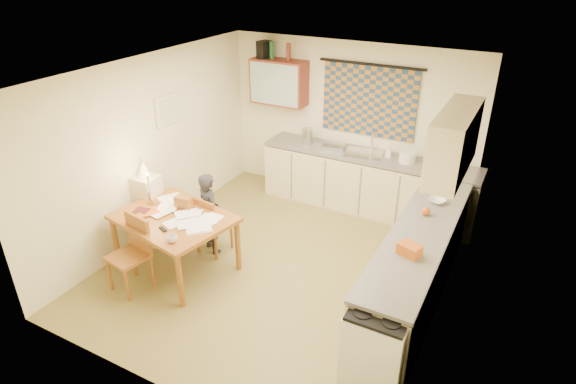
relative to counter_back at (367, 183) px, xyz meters
The scene contains 44 objects.
floor 2.06m from the counter_back, 103.20° to the right, with size 4.00×4.50×0.02m, color olive.
ceiling 2.87m from the counter_back, 103.20° to the right, with size 4.00×4.50×0.02m, color white.
wall_back 0.97m from the counter_back, 145.86° to the left, with size 4.00×0.02×2.50m, color #EEE8BB.
wall_front 4.31m from the counter_back, 96.20° to the right, with size 4.00×0.02×2.50m, color #EEE8BB.
wall_left 3.24m from the counter_back, 141.68° to the right, with size 0.02×4.50×2.50m, color #EEE8BB.
wall_right 2.62m from the counter_back, 51.47° to the right, with size 0.02×4.50×2.50m, color #EEE8BB.
window_blind 1.24m from the counter_back, 120.21° to the left, with size 1.45×0.03×1.05m, color navy.
curtain_rod 1.77m from the counter_back, 122.17° to the left, with size 0.04×0.04×1.60m, color black.
wall_cabinet 2.10m from the counter_back, behind, with size 0.90×0.34×0.70m, color maroon.
wall_cabinet_glass 2.10m from the counter_back, behind, with size 0.84×0.02×0.64m, color #99B2A5.
upper_cabinet_right 2.41m from the counter_back, 45.56° to the right, with size 0.34×1.30×0.70m, color beige.
framed_print 3.14m from the counter_back, 147.44° to the right, with size 0.04×0.50×0.40m, color beige.
print_canvas 3.12m from the counter_back, 147.17° to the right, with size 0.01×0.42×0.32m, color white.
counter_back is the anchor object (origin of this frame).
counter_right 2.20m from the counter_back, 55.59° to the right, with size 0.62×2.95×0.92m.
stove 3.40m from the counter_back, 68.58° to the right, with size 0.55×0.55×0.86m.
sink 0.44m from the counter_back, behind, with size 0.55×0.45×0.10m, color silver.
tap 0.64m from the counter_back, 98.97° to the left, with size 0.03×0.03×0.28m, color silver.
dish_rack 0.76m from the counter_back, behind, with size 0.35×0.30×0.06m, color silver.
kettle 1.19m from the counter_back, behind, with size 0.18×0.18×0.24m, color silver.
mixing_bowl 0.80m from the counter_back, ahead, with size 0.24×0.24×0.16m, color white.
soap_bottle 0.63m from the counter_back, ahead, with size 0.08×0.08×0.17m, color white.
bowl 1.70m from the counter_back, 40.31° to the right, with size 0.25×0.25×0.05m, color white.
orange_bag 2.68m from the counter_back, 61.76° to the right, with size 0.22×0.16×0.12m, color #C35B19.
fruit_orange 1.93m from the counter_back, 50.14° to the right, with size 0.10×0.10×0.10m, color #C35B19.
speaker 2.62m from the counter_back, behind, with size 0.16×0.20×0.26m, color black.
bottle_green 2.52m from the counter_back, behind, with size 0.07×0.07×0.26m, color #195926.
bottle_brown 2.33m from the counter_back, behind, with size 0.07×0.07×0.26m, color maroon.
dining_table 3.06m from the counter_back, 121.20° to the right, with size 1.55×1.29×0.75m.
chair_far 2.52m from the counter_back, 124.01° to the right, with size 0.41×0.41×0.83m.
chair_near 3.67m from the counter_back, 119.46° to the right, with size 0.48×0.48×0.92m.
person 2.53m from the counter_back, 124.87° to the right, with size 0.49×0.43×1.14m, color black.
shelf_stand 3.25m from the counter_back, 135.02° to the right, with size 0.32×0.30×1.00m, color beige.
lampshade 3.31m from the counter_back, 135.02° to the right, with size 0.20×0.20×0.22m, color beige.
letter_rack 2.90m from the counter_back, 123.91° to the right, with size 0.22×0.10×0.16m, color brown.
mug 3.31m from the counter_back, 111.68° to the right, with size 0.14×0.14×0.09m, color white.
magazine 3.49m from the counter_back, 127.15° to the right, with size 0.23×0.28×0.02m, color maroon.
book 3.34m from the counter_back, 126.88° to the right, with size 0.28×0.31×0.02m, color #C35B19.
orange_box 3.43m from the counter_back, 124.05° to the right, with size 0.12×0.08×0.04m, color #C35B19.
eyeglasses 3.28m from the counter_back, 117.06° to the right, with size 0.13×0.04×0.02m, color black.
candle_holder 3.25m from the counter_back, 129.38° to the right, with size 0.06×0.06×0.18m, color silver.
candle 3.27m from the counter_back, 129.78° to the right, with size 0.02×0.02×0.22m, color white.
candle_flame 3.29m from the counter_back, 129.69° to the right, with size 0.02×0.02×0.02m, color #FFCC66.
papers 2.94m from the counter_back, 119.41° to the right, with size 1.17×0.82×0.02m.
Camera 1 is at (2.52, -4.52, 3.70)m, focal length 30.00 mm.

